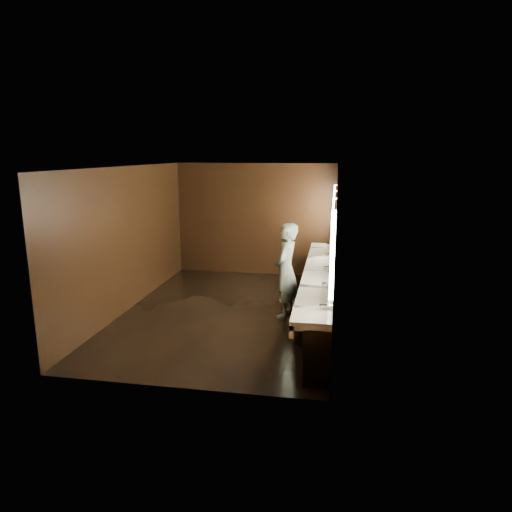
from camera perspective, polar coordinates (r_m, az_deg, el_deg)
The scene contains 10 objects.
floor at distance 9.02m, azimuth -3.43°, elevation -6.99°, with size 6.00×6.00×0.00m, color black.
ceiling at distance 8.49m, azimuth -3.69°, elevation 11.09°, with size 4.00×6.00×0.02m, color #2D2D2B.
wall_back at distance 11.55m, azimuth -0.10°, elevation 4.58°, with size 4.00×0.02×2.80m, color black.
wall_front at distance 5.85m, azimuth -10.37°, elevation -3.79°, with size 4.00×0.02×2.80m, color black.
wall_left at distance 9.31m, azimuth -15.63°, elevation 2.12°, with size 0.02×6.00×2.80m, color black.
wall_right at distance 8.42m, azimuth 9.81°, elevation 1.31°, with size 0.02×6.00×2.80m, color black.
sink_counter at distance 8.64m, azimuth 8.21°, elevation -4.53°, with size 0.55×5.40×1.01m.
mirror_band at distance 8.36m, azimuth 9.77°, elevation 3.67°, with size 0.06×5.03×1.15m.
person at distance 8.55m, azimuth 3.78°, elevation -1.81°, with size 0.65×0.43×1.79m, color #9BDAE7.
trash_bin at distance 7.55m, azimuth 6.18°, elevation -8.67°, with size 0.38×0.38×0.59m, color black.
Camera 1 is at (1.98, -8.25, 3.05)m, focal length 32.00 mm.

